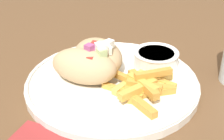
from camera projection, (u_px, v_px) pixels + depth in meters
The scene contains 6 objects.
table at pixel (109, 113), 0.58m from camera, with size 1.40×1.40×0.72m.
plate at pixel (112, 82), 0.54m from camera, with size 0.30×0.30×0.02m.
pita_sandwich_near at pixel (84, 66), 0.52m from camera, with size 0.13×0.10×0.07m.
pita_sandwich_far at pixel (98, 56), 0.56m from camera, with size 0.13×0.12×0.07m.
fries_pile at pixel (143, 86), 0.51m from camera, with size 0.12×0.13×0.03m.
sauce_ramekin at pixel (156, 58), 0.57m from camera, with size 0.08×0.08×0.03m.
Camera 1 is at (0.30, -0.36, 1.01)m, focal length 50.00 mm.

